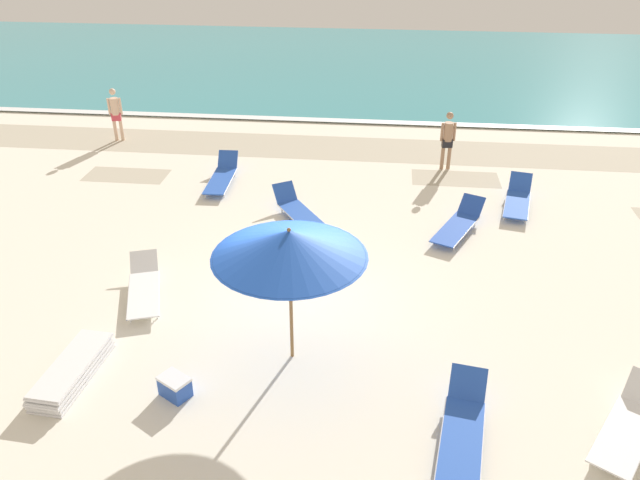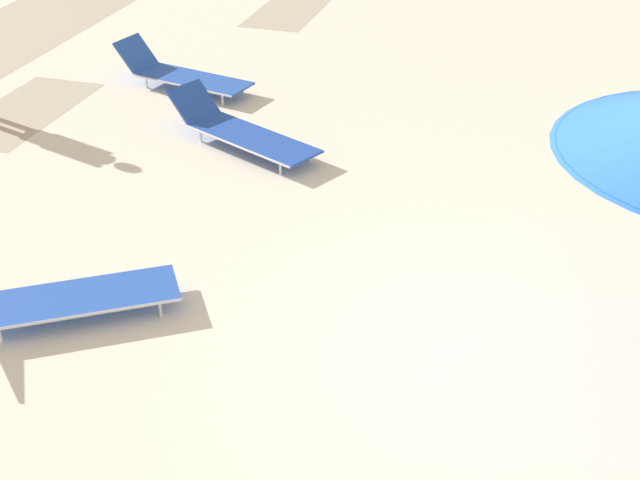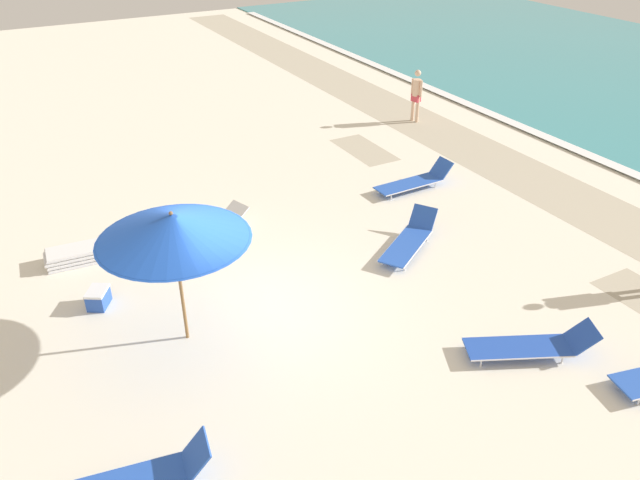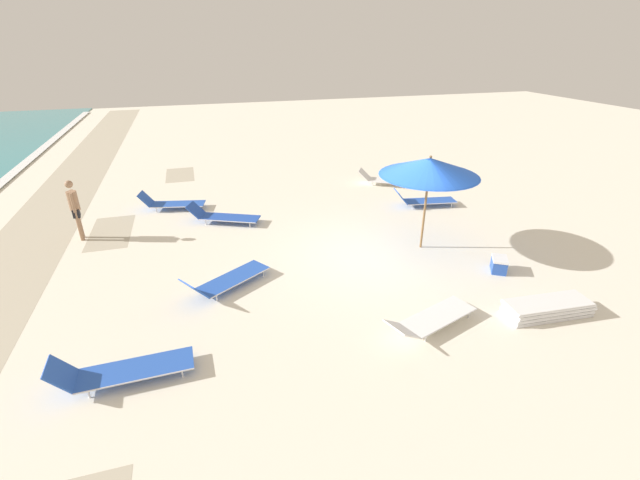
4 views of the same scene
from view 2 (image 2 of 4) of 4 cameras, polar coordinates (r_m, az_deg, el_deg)
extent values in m
cube|color=silver|center=(7.91, 12.34, -8.04)|extent=(60.00, 60.00, 0.16)
cube|color=#B8AE96|center=(13.18, -18.46, 7.82)|extent=(2.52, 1.17, 0.00)
cube|color=#B8AE96|center=(16.98, -2.19, 14.32)|extent=(2.10, 1.13, 0.00)
cube|color=blue|center=(11.28, -4.28, 6.50)|extent=(1.32, 1.91, 0.03)
cylinder|color=silver|center=(11.09, -5.39, 6.02)|extent=(0.81, 1.67, 0.03)
cylinder|color=silver|center=(11.47, -3.20, 6.97)|extent=(0.81, 1.67, 0.03)
cube|color=blue|center=(11.98, -8.10, 8.73)|extent=(0.70, 0.63, 0.40)
cylinder|color=silver|center=(10.69, -2.55, 4.59)|extent=(0.03, 0.03, 0.16)
cylinder|color=silver|center=(11.03, -0.70, 5.46)|extent=(0.03, 0.03, 0.16)
cylinder|color=silver|center=(11.65, -7.64, 6.61)|extent=(0.03, 0.03, 0.16)
cylinder|color=silver|center=(11.95, -5.80, 7.38)|extent=(0.03, 0.03, 0.16)
cube|color=blue|center=(8.45, -15.19, -3.57)|extent=(1.49, 1.84, 0.03)
cylinder|color=silver|center=(8.20, -15.07, -4.70)|extent=(1.01, 1.52, 0.03)
cylinder|color=silver|center=(8.70, -15.31, -2.49)|extent=(1.01, 1.52, 0.03)
cylinder|color=silver|center=(8.30, -10.18, -4.35)|extent=(0.03, 0.03, 0.16)
cylinder|color=silver|center=(8.72, -10.63, -2.50)|extent=(0.03, 0.03, 0.16)
cylinder|color=silver|center=(8.33, -19.81, -5.74)|extent=(0.03, 0.03, 0.16)
cylinder|color=silver|center=(8.76, -19.77, -3.82)|extent=(0.03, 0.03, 0.16)
cube|color=blue|center=(13.32, -8.08, 10.15)|extent=(0.97, 1.83, 0.03)
cylinder|color=silver|center=(13.10, -8.87, 9.73)|extent=(0.41, 1.70, 0.03)
cylinder|color=silver|center=(13.54, -7.32, 10.56)|extent=(0.41, 1.70, 0.03)
cube|color=blue|center=(13.88, -11.69, 11.60)|extent=(0.64, 0.49, 0.44)
cylinder|color=silver|center=(12.78, -6.26, 8.92)|extent=(0.03, 0.03, 0.16)
cylinder|color=silver|center=(13.17, -4.98, 9.66)|extent=(0.03, 0.03, 0.16)
cylinder|color=silver|center=(13.57, -11.04, 9.85)|extent=(0.03, 0.03, 0.16)
cylinder|color=silver|center=(13.93, -9.71, 10.54)|extent=(0.03, 0.03, 0.16)
camera|label=1|loc=(12.80, 76.90, 20.47)|focal=35.00mm
camera|label=3|loc=(15.90, 35.87, 35.24)|focal=35.00mm
camera|label=4|loc=(5.57, -108.30, -3.67)|focal=24.00mm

